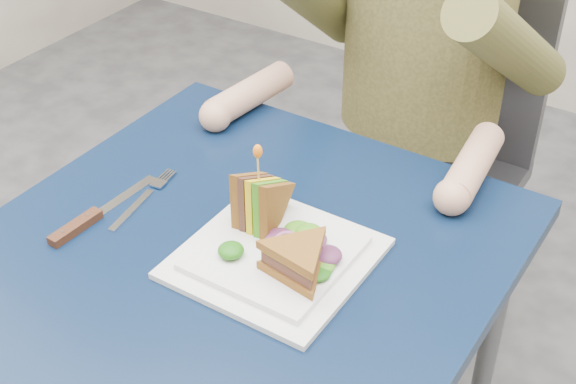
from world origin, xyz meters
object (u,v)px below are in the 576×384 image
Objects in this scene: table at (240,285)px; sandwich_flat at (298,260)px; chair at (431,135)px; sandwich_upright at (259,203)px; knife at (85,221)px; fork at (141,200)px; plate at (275,256)px.

table is 5.50× the size of sandwich_flat.
sandwich_upright is (0.01, -0.69, 0.24)m from chair.
knife is at bearing -105.52° from chair.
fork is at bearing 174.64° from sandwich_flat.
fork is (-0.20, 0.01, 0.08)m from table.
sandwich_flat is at bearing 9.96° from knife.
knife is at bearing -150.99° from sandwich_upright.
sandwich_flat is (0.12, -0.02, 0.12)m from table.
plate is at bearing 155.56° from sandwich_flat.
chair is at bearing 90.64° from sandwich_upright.
sandwich_flat is 0.76× the size of fork.
sandwich_flat is (0.05, -0.03, 0.04)m from plate.
table is at bearing -99.71° from sandwich_upright.
fork is (-0.20, -0.73, 0.19)m from chair.
sandwich_upright is at bearing 142.32° from plate.
sandwich_flat reaches higher than knife.
chair is 6.82× the size of sandwich_flat.
sandwich_flat is 0.13m from sandwich_upright.
sandwich_flat is 0.36m from knife.
chair is 0.78m from fork.
table is at bearing 20.53° from knife.
chair reaches higher than fork.
table is at bearing 168.63° from sandwich_flat.
sandwich_flat reaches higher than table.
sandwich_flat is (0.12, -0.76, 0.23)m from chair.
sandwich_upright reaches higher than fork.
plate is at bearing -84.89° from chair.
knife reaches higher than fork.
sandwich_flat reaches higher than plate.
sandwich_upright is 0.66× the size of knife.
table is 4.18× the size of fork.
chair is 0.74m from sandwich_upright.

